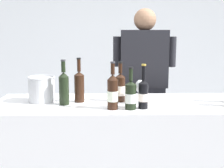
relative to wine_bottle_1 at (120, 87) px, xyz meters
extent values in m
cube|color=silver|center=(0.04, 2.55, 0.35)|extent=(8.00, 0.10, 2.80)
cube|color=white|center=(0.04, -0.05, -0.58)|extent=(2.08, 0.69, 0.93)
cylinder|color=black|center=(0.00, 0.00, -0.02)|extent=(0.08, 0.08, 0.20)
cone|color=black|center=(0.00, 0.00, 0.10)|extent=(0.08, 0.08, 0.03)
cylinder|color=black|center=(0.00, 0.00, 0.15)|extent=(0.03, 0.03, 0.08)
cylinder|color=black|center=(0.00, 0.00, 0.20)|extent=(0.04, 0.04, 0.01)
cylinder|color=silver|center=(0.00, 0.00, -0.03)|extent=(0.08, 0.08, 0.08)
cylinder|color=black|center=(0.16, -0.22, -0.02)|extent=(0.07, 0.07, 0.18)
cone|color=black|center=(0.16, -0.22, 0.08)|extent=(0.07, 0.07, 0.03)
cylinder|color=black|center=(0.16, -0.22, 0.15)|extent=(0.03, 0.03, 0.10)
cylinder|color=#B79333|center=(0.16, -0.22, 0.20)|extent=(0.03, 0.03, 0.01)
cylinder|color=silver|center=(0.16, -0.22, -0.03)|extent=(0.07, 0.07, 0.06)
cylinder|color=black|center=(-0.33, -0.01, -0.01)|extent=(0.08, 0.08, 0.22)
cone|color=black|center=(-0.33, -0.01, 0.11)|extent=(0.08, 0.08, 0.03)
cylinder|color=black|center=(-0.33, -0.01, 0.18)|extent=(0.03, 0.03, 0.10)
cylinder|color=black|center=(-0.33, -0.01, 0.23)|extent=(0.03, 0.03, 0.01)
cylinder|color=black|center=(0.06, -0.24, -0.02)|extent=(0.08, 0.08, 0.18)
cone|color=black|center=(0.06, -0.24, 0.08)|extent=(0.08, 0.08, 0.03)
cylinder|color=black|center=(0.06, -0.24, 0.14)|extent=(0.03, 0.03, 0.09)
cylinder|color=black|center=(0.06, -0.24, 0.19)|extent=(0.03, 0.03, 0.01)
cylinder|color=silver|center=(0.06, -0.24, -0.03)|extent=(0.08, 0.08, 0.07)
cylinder|color=black|center=(-0.43, -0.09, -0.01)|extent=(0.08, 0.08, 0.21)
cone|color=black|center=(-0.43, -0.09, 0.12)|extent=(0.08, 0.08, 0.04)
cylinder|color=black|center=(-0.43, -0.09, 0.18)|extent=(0.03, 0.03, 0.08)
cylinder|color=#333338|center=(-0.43, -0.09, 0.23)|extent=(0.04, 0.04, 0.01)
cylinder|color=black|center=(-0.07, -0.24, -0.01)|extent=(0.08, 0.08, 0.21)
cone|color=black|center=(-0.07, -0.24, 0.12)|extent=(0.08, 0.08, 0.04)
cylinder|color=black|center=(-0.07, -0.24, 0.18)|extent=(0.03, 0.03, 0.08)
cylinder|color=#333338|center=(-0.07, -0.24, 0.23)|extent=(0.03, 0.03, 0.01)
cylinder|color=white|center=(-0.07, -0.24, -0.02)|extent=(0.08, 0.08, 0.08)
cylinder|color=silver|center=(0.15, -0.08, -0.11)|extent=(0.08, 0.08, 0.00)
cylinder|color=silver|center=(0.15, -0.08, -0.07)|extent=(0.01, 0.01, 0.09)
ellipsoid|color=silver|center=(0.15, -0.08, 0.02)|extent=(0.07, 0.07, 0.10)
ellipsoid|color=maroon|center=(0.15, -0.08, 0.01)|extent=(0.06, 0.06, 0.03)
cylinder|color=silver|center=(-0.63, 0.00, -0.02)|extent=(0.21, 0.21, 0.19)
torus|color=silver|center=(-0.63, 0.00, 0.08)|extent=(0.21, 0.21, 0.01)
cube|color=black|center=(0.26, 0.59, -0.57)|extent=(0.43, 0.27, 0.95)
cube|color=black|center=(0.26, 0.59, 0.18)|extent=(0.48, 0.28, 0.55)
sphere|color=#8C664C|center=(0.26, 0.59, 0.55)|extent=(0.22, 0.22, 0.22)
cylinder|color=black|center=(0.53, 0.57, 0.24)|extent=(0.08, 0.08, 0.29)
cylinder|color=black|center=(0.00, 0.61, 0.24)|extent=(0.08, 0.08, 0.29)
camera|label=1|loc=(-0.11, -2.30, 0.44)|focal=47.13mm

